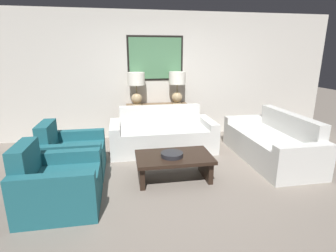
{
  "coord_description": "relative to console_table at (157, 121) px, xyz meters",
  "views": [
    {
      "loc": [
        -0.73,
        -3.29,
        1.8
      ],
      "look_at": [
        -0.01,
        0.79,
        0.65
      ],
      "focal_mm": 28.0,
      "sensor_mm": 36.0,
      "label": 1
    }
  ],
  "objects": [
    {
      "name": "couch_by_side",
      "position": [
        1.8,
        -1.5,
        -0.1
      ],
      "size": [
        0.89,
        1.95,
        0.81
      ],
      "color": "silver",
      "rests_on": "ground_plane"
    },
    {
      "name": "table_lamp_left",
      "position": [
        -0.43,
        0.0,
        0.81
      ],
      "size": [
        0.35,
        0.35,
        0.67
      ],
      "color": "tan",
      "rests_on": "console_table"
    },
    {
      "name": "ground_plane",
      "position": [
        0.0,
        -2.16,
        -0.38
      ],
      "size": [
        20.0,
        20.0,
        0.0
      ],
      "primitive_type": "plane",
      "color": "slate"
    },
    {
      "name": "armchair_near_back_wall",
      "position": [
        -1.54,
        -1.5,
        -0.09
      ],
      "size": [
        0.89,
        0.85,
        0.82
      ],
      "color": "#1E5B66",
      "rests_on": "ground_plane"
    },
    {
      "name": "back_wall",
      "position": [
        0.0,
        0.26,
        0.95
      ],
      "size": [
        7.96,
        0.12,
        2.65
      ],
      "color": "beige",
      "rests_on": "ground_plane"
    },
    {
      "name": "couch_by_back_wall",
      "position": [
        0.0,
        -0.71,
        -0.1
      ],
      "size": [
        1.95,
        0.89,
        0.81
      ],
      "color": "silver",
      "rests_on": "ground_plane"
    },
    {
      "name": "coffee_table",
      "position": [
        -0.03,
        -1.98,
        -0.1
      ],
      "size": [
        1.09,
        0.67,
        0.38
      ],
      "color": "black",
      "rests_on": "ground_plane"
    },
    {
      "name": "console_table",
      "position": [
        0.0,
        0.0,
        0.0
      ],
      "size": [
        1.3,
        0.37,
        0.76
      ],
      "color": "brown",
      "rests_on": "ground_plane"
    },
    {
      "name": "table_lamp_right",
      "position": [
        0.43,
        0.0,
        0.81
      ],
      "size": [
        0.35,
        0.35,
        0.67
      ],
      "color": "tan",
      "rests_on": "console_table"
    },
    {
      "name": "armchair_near_camera",
      "position": [
        -1.54,
        -2.45,
        -0.09
      ],
      "size": [
        0.89,
        0.85,
        0.82
      ],
      "color": "#1E5B66",
      "rests_on": "ground_plane"
    },
    {
      "name": "decorative_bowl",
      "position": [
        -0.07,
        -2.01,
        0.03
      ],
      "size": [
        0.32,
        0.32,
        0.06
      ],
      "color": "#232328",
      "rests_on": "coffee_table"
    }
  ]
}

